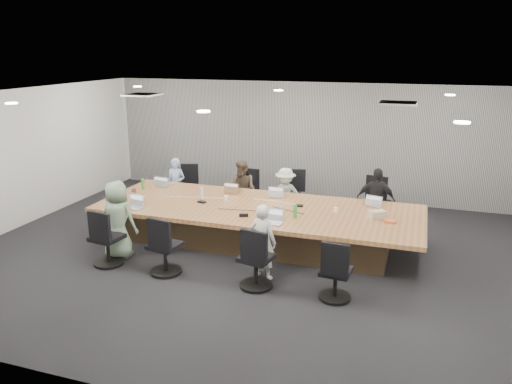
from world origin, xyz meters
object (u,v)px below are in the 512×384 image
(chair_4, at_px, (107,242))
(laptop_1, at_px, (234,191))
(chair_1, at_px, (248,197))
(bottle_green_left, at_px, (143,184))
(person_2, at_px, (285,195))
(chair_7, at_px, (336,276))
(laptop_0, at_px, (164,185))
(mug_brown, at_px, (134,191))
(laptop_2, at_px, (278,195))
(chair_2, at_px, (290,198))
(laptop_3, at_px, (373,204))
(canvas_bag, at_px, (377,215))
(laptop_6, at_px, (273,223))
(stapler, at_px, (244,215))
(person_0, at_px, (176,185))
(person_3, at_px, (376,200))
(chair_3, at_px, (376,207))
(person_4, at_px, (118,220))
(person_1, at_px, (243,190))
(bottle_clear, at_px, (202,193))
(chair_6, at_px, (256,263))
(conference_table, at_px, (258,224))
(laptop_4, at_px, (135,207))
(snack_packet, at_px, (390,221))
(bottle_green_right, at_px, (295,211))
(chair_5, at_px, (165,250))
(person_6, at_px, (263,241))
(chair_0, at_px, (183,190))

(chair_4, distance_m, laptop_1, 2.86)
(chair_1, relative_size, bottle_green_left, 3.24)
(laptop_1, relative_size, person_2, 0.26)
(chair_7, xyz_separation_m, laptop_0, (-4.16, 2.50, 0.38))
(chair_1, xyz_separation_m, mug_brown, (-1.86, -1.67, 0.42))
(laptop_2, bearing_deg, chair_2, -93.87)
(laptop_3, distance_m, canvas_bag, 0.80)
(laptop_3, height_order, laptop_6, same)
(laptop_6, relative_size, stapler, 2.01)
(laptop_6, height_order, canvas_bag, canvas_bag)
(person_0, distance_m, bottle_green_left, 1.04)
(person_3, bearing_deg, chair_3, 92.55)
(laptop_3, relative_size, person_4, 0.22)
(person_1, relative_size, laptop_6, 4.02)
(laptop_1, distance_m, bottle_clear, 0.77)
(chair_6, distance_m, laptop_6, 0.96)
(chair_3, height_order, laptop_3, chair_3)
(conference_table, bearing_deg, laptop_6, -56.17)
(chair_1, bearing_deg, laptop_4, 65.47)
(chair_3, distance_m, laptop_2, 2.09)
(conference_table, xyz_separation_m, person_2, (0.17, 1.35, 0.19))
(laptop_1, relative_size, person_4, 0.22)
(laptop_4, relative_size, bottle_green_left, 1.42)
(laptop_2, height_order, laptop_3, same)
(chair_1, xyz_separation_m, person_2, (0.96, -0.35, 0.22))
(laptop_0, bearing_deg, chair_7, 157.79)
(chair_7, distance_m, snack_packet, 1.74)
(person_1, distance_m, stapler, 2.12)
(chair_3, relative_size, canvas_bag, 3.21)
(bottle_green_left, bearing_deg, laptop_3, 5.22)
(bottle_green_right, bearing_deg, chair_6, -101.94)
(chair_5, distance_m, person_6, 1.62)
(laptop_3, distance_m, stapler, 2.52)
(chair_0, bearing_deg, laptop_3, 148.72)
(chair_4, relative_size, bottle_green_right, 3.48)
(chair_1, distance_m, laptop_4, 2.86)
(laptop_1, bearing_deg, bottle_green_right, 145.87)
(laptop_2, relative_size, mug_brown, 2.65)
(laptop_3, height_order, mug_brown, mug_brown)
(chair_3, bearing_deg, bottle_green_left, 26.88)
(chair_0, height_order, laptop_2, laptop_2)
(mug_brown, bearing_deg, conference_table, -0.62)
(chair_6, distance_m, person_2, 3.08)
(mug_brown, bearing_deg, chair_4, -73.31)
(chair_5, xyz_separation_m, person_6, (1.57, 0.35, 0.22))
(canvas_bag, bearing_deg, chair_6, -133.73)
(chair_4, relative_size, person_4, 0.59)
(chair_2, distance_m, person_2, 0.39)
(chair_7, xyz_separation_m, person_0, (-4.16, 3.05, 0.23))
(chair_2, relative_size, chair_3, 1.02)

